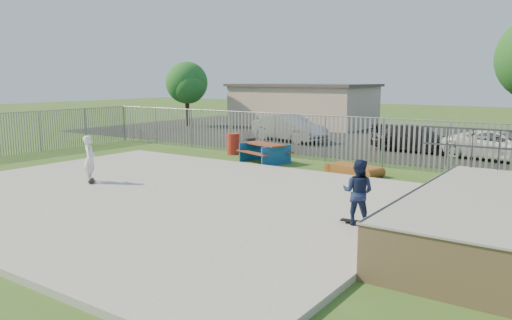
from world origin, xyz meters
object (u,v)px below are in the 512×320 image
Objects in this scene: car_white at (501,145)px; picnic_table at (265,153)px; funbox at (354,170)px; trash_bin_red at (233,144)px; car_dark at (416,139)px; trash_bin_grey at (250,148)px; tree_left at (187,83)px; skater_navy at (358,192)px; car_silver at (289,128)px; skater_white at (90,159)px.

picnic_table is at bearing 140.29° from car_white.
funbox is 2.02× the size of trash_bin_red.
car_dark is at bearing 77.22° from picnic_table.
trash_bin_grey is 0.19× the size of car_white.
tree_left reaches higher than skater_navy.
picnic_table is 17.91m from tree_left.
car_dark is (7.30, 0.02, -0.13)m from car_silver.
funbox is 5.74m from trash_bin_grey.
trash_bin_red is 0.21× the size of car_white.
car_dark is 15.65m from skater_white.
trash_bin_red is at bearing 176.08° from picnic_table.
car_white reaches higher than trash_bin_grey.
skater_white is (12.06, -17.95, -2.34)m from tree_left.
skater_white is (-6.40, -6.96, 0.75)m from funbox.
car_dark is 2.83× the size of skater_white.
trash_bin_grey is 0.20× the size of car_silver.
skater_navy and skater_white have the same top height.
car_white is 17.18m from skater_white.
funbox is 1.29× the size of skater_white.
tree_left is (-22.44, 4.26, 2.59)m from car_white.
car_silver is at bearing 93.32° from trash_bin_red.
skater_white is at bearing -117.34° from funbox.
skater_white reaches higher than funbox.
tree_left is 3.10× the size of skater_white.
car_silver reaches higher than car_white.
trash_bin_grey is at bearing -50.92° from skater_white.
funbox is at bearing -88.03° from skater_white.
car_white is 3.04× the size of skater_navy.
trash_bin_grey is 6.35m from car_silver.
picnic_table is 0.51× the size of car_silver.
car_white is (3.97, 6.73, 0.50)m from funbox.
car_white reaches higher than car_dark.
trash_bin_red is at bearing 129.38° from car_dark.
trash_bin_red is 12.04m from car_white.
car_dark reaches higher than funbox.
tree_left is 21.75m from skater_white.
trash_bin_grey is 8.40m from car_dark.
car_dark reaches higher than trash_bin_grey.
picnic_table is 2.60× the size of trash_bin_grey.
trash_bin_grey is at bearing 170.73° from picnic_table.
skater_navy is (21.40, -17.46, -2.34)m from tree_left.
skater_white is at bearing -86.15° from picnic_table.
tree_left reaches higher than skater_white.
car_white reaches higher than trash_bin_red.
skater_navy is at bearing -130.65° from car_silver.
car_dark is at bearing -76.95° from car_silver.
tree_left is (-14.16, 10.59, 2.85)m from picnic_table.
funbox is 7.83m from car_white.
picnic_table is at bearing -23.66° from trash_bin_red.
funbox is at bearing 162.31° from car_white.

